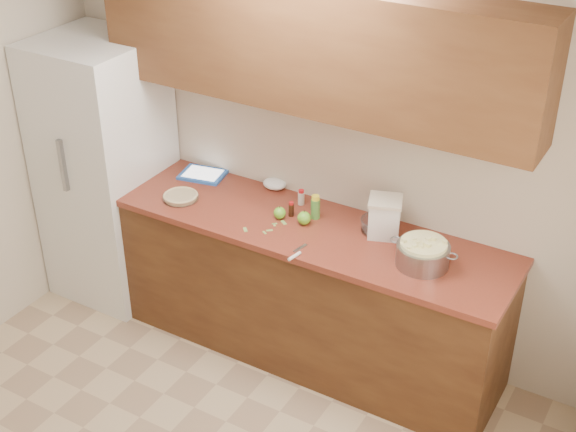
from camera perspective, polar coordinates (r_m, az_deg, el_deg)
The scene contains 22 objects.
room_shell at distance 3.52m, azimuth -11.48°, elevation -5.82°, with size 3.60×3.60×3.60m.
counter_run at distance 4.97m, azimuth 0.56°, elevation -4.98°, with size 2.64×0.68×0.92m.
upper_cabinets at distance 4.41m, azimuth 1.69°, elevation 12.02°, with size 2.60×0.34×0.70m, color brown.
fridge at distance 5.48m, azimuth -12.80°, elevation 3.15°, with size 0.70×0.70×1.80m, color white.
pie at distance 5.00m, azimuth -7.64°, elevation 1.38°, with size 0.22×0.22×0.04m.
colander at distance 4.37m, azimuth 9.56°, elevation -2.68°, with size 0.39×0.29×0.14m.
flour_canister at distance 4.58m, azimuth 6.89°, elevation -0.04°, with size 0.24×0.24×0.23m.
tablet at distance 5.26m, azimuth -6.07°, elevation 2.96°, with size 0.32×0.27×0.02m.
paring_knife at distance 4.41m, azimuth 0.52°, elevation -2.79°, with size 0.06×0.20×0.02m.
lemon_bottle at distance 4.73m, azimuth 1.96°, elevation 0.62°, with size 0.05×0.05×0.15m.
cinnamon_shaker at distance 4.88m, azimuth 0.94°, elevation 1.33°, with size 0.04×0.04×0.10m.
vanilla_bottle at distance 4.76m, azimuth 0.23°, elevation 0.48°, with size 0.03×0.03×0.09m.
mixing_bowl at distance 4.65m, azimuth 6.46°, elevation -0.60°, with size 0.21×0.21×0.08m.
paper_towel at distance 5.07m, azimuth -0.96°, elevation 2.30°, with size 0.15×0.12×0.06m, color white.
apple_left at distance 4.74m, azimuth -0.60°, elevation 0.22°, with size 0.07×0.07×0.09m.
apple_center at distance 4.68m, azimuth 1.15°, elevation -0.15°, with size 0.08×0.08×0.09m.
peel_a at distance 4.70m, azimuth -0.97°, elevation -0.55°, with size 0.03×0.01×0.00m, color #82A851.
peel_b at distance 4.69m, azimuth -0.97°, elevation -0.65°, with size 0.03×0.01×0.00m, color #82A851.
peel_c at distance 4.65m, azimuth -3.06°, elevation -0.97°, with size 0.05×0.02×0.00m, color #82A851.
peel_d at distance 4.62m, azimuth -1.68°, elevation -1.19°, with size 0.03×0.01×0.00m, color #82A851.
peel_e at distance 4.64m, azimuth -1.33°, elevation -1.03°, with size 0.04×0.02×0.00m, color #82A851.
peel_f at distance 4.72m, azimuth -0.31°, elevation -0.47°, with size 0.05×0.02×0.00m, color #82A851.
Camera 1 is at (2.00, -2.04, 3.35)m, focal length 50.00 mm.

